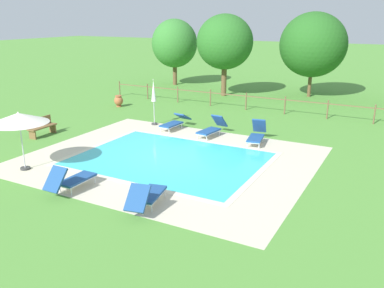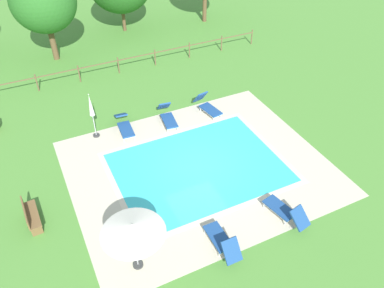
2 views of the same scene
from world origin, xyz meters
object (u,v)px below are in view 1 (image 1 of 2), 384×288
Objects in this scene: sun_lounger_north_near_steps at (257,135)px; terracotta_urn_near_fence at (119,101)px; sun_lounger_north_far at (212,128)px; sun_lounger_north_end at (71,179)px; wooden_bench_lawn_side at (41,126)px; tree_far_east at (313,45)px; sun_lounger_north_mid at (147,195)px; patio_umbrella_open_foreground at (19,118)px; tree_far_west at (225,42)px; sun_lounger_south_far at (175,122)px; tree_centre at (175,43)px; patio_umbrella_closed_row_centre at (154,95)px.

terracotta_urn_near_fence is at bearing 162.56° from sun_lounger_north_near_steps.
sun_lounger_north_end is (-1.29, -7.92, 0.00)m from sun_lounger_north_far.
tree_far_east reaches higher than wooden_bench_lawn_side.
tree_far_east is at bearing 81.46° from sun_lounger_north_end.
sun_lounger_north_mid is 20.34m from tree_far_east.
tree_far_west is at bearing 88.43° from patio_umbrella_open_foreground.
terracotta_urn_near_fence is at bearing 110.03° from patio_umbrella_open_foreground.
wooden_bench_lawn_side is at bearing 130.28° from patio_umbrella_open_foreground.
terracotta_urn_near_fence is 8.59m from tree_far_west.
patio_umbrella_open_foreground is (-5.81, 0.45, 1.58)m from sun_lounger_north_mid.
sun_lounger_north_mid is at bearing -95.08° from sun_lounger_north_near_steps.
sun_lounger_south_far is (-3.78, 8.02, -0.03)m from sun_lounger_north_mid.
sun_lounger_north_mid is 0.36× the size of tree_far_west.
terracotta_urn_near_fence is at bearing -136.96° from tree_far_east.
sun_lounger_north_far is at bearing 101.48° from sun_lounger_north_mid.
sun_lounger_north_end is 12.99m from terracotta_urn_near_fence.
tree_far_east is at bearing 81.91° from sun_lounger_north_far.
tree_centre is at bearing 127.07° from sun_lounger_north_far.
sun_lounger_north_far is at bearing 80.77° from sun_lounger_north_end.
sun_lounger_north_near_steps is 7.72m from sun_lounger_north_mid.
sun_lounger_north_near_steps is at bearing -47.00° from tree_centre.
sun_lounger_north_far reaches higher than wooden_bench_lawn_side.
tree_far_east reaches higher than sun_lounger_north_far.
tree_far_west reaches higher than wooden_bench_lawn_side.
terracotta_urn_near_fence is (-5.84, 2.91, 0.03)m from sun_lounger_south_far.
sun_lounger_north_far is at bearing -52.93° from tree_centre.
sun_lounger_north_near_steps reaches higher than sun_lounger_south_far.
tree_far_east is (3.96, 12.07, 3.24)m from sun_lounger_south_far.
sun_lounger_south_far is at bearing -108.16° from tree_far_east.
patio_umbrella_open_foreground is at bearing -131.88° from sun_lounger_north_near_steps.
tree_far_west is at bearing 90.99° from patio_umbrella_closed_row_centre.
sun_lounger_north_near_steps is 12.81m from tree_far_east.
terracotta_urn_near_fence is at bearing 158.48° from sun_lounger_north_far.
terracotta_urn_near_fence is (-9.63, 10.93, 0.00)m from sun_lounger_north_mid.
sun_lounger_north_end is at bearing -176.67° from sun_lounger_north_mid.
sun_lounger_south_far is 0.95× the size of patio_umbrella_open_foreground.
sun_lounger_north_near_steps is 0.79× the size of patio_umbrella_closed_row_centre.
sun_lounger_north_end is 8.82m from patio_umbrella_closed_row_centre.
tree_far_east is at bearing 60.92° from wooden_bench_lawn_side.
patio_umbrella_open_foreground reaches higher than sun_lounger_north_far.
tree_far_east is at bearing 73.05° from patio_umbrella_open_foreground.
tree_centre reaches higher than patio_umbrella_closed_row_centre.
tree_far_east reaches higher than sun_lounger_north_mid.
tree_far_west reaches higher than sun_lounger_north_near_steps.
wooden_bench_lawn_side is at bearing -158.54° from sun_lounger_north_near_steps.
patio_umbrella_open_foreground is 17.21m from tree_far_west.
terracotta_urn_near_fence is 0.14× the size of tree_centre.
terracotta_urn_near_fence is at bearing -122.87° from tree_far_west.
sun_lounger_north_mid is 0.38× the size of tree_centre.
wooden_bench_lawn_side is (-2.98, 3.51, -1.50)m from patio_umbrella_open_foreground.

